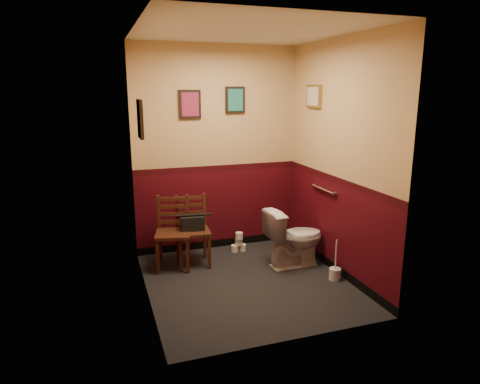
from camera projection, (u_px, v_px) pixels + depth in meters
name	position (u px, v px, depth m)	size (l,w,h in m)	color
floor	(247.00, 282.00, 4.84)	(2.20, 2.40, 0.00)	black
ceiling	(248.00, 30.00, 4.22)	(2.20, 2.40, 0.00)	silver
wall_back	(217.00, 150.00, 5.64)	(2.20, 2.70, 0.00)	#3F070F
wall_front	(298.00, 189.00, 3.43)	(2.20, 2.70, 0.00)	#3F070F
wall_left	(142.00, 171.00, 4.19)	(2.40, 2.70, 0.00)	#3F070F
wall_right	(338.00, 160.00, 4.87)	(2.40, 2.70, 0.00)	#3F070F
grab_bar	(323.00, 189.00, 5.19)	(0.05, 0.56, 0.06)	silver
framed_print_back_a	(190.00, 104.00, 5.37)	(0.28, 0.04, 0.36)	black
framed_print_back_b	(235.00, 100.00, 5.54)	(0.26, 0.04, 0.34)	black
framed_print_left	(140.00, 119.00, 4.17)	(0.04, 0.30, 0.38)	black
framed_print_right	(314.00, 96.00, 5.26)	(0.04, 0.34, 0.28)	olive
toilet	(294.00, 238.00, 5.25)	(0.41, 0.73, 0.71)	white
toilet_brush	(335.00, 273.00, 4.91)	(0.13, 0.13, 0.48)	silver
chair_left	(173.00, 233.00, 5.19)	(0.49, 0.49, 0.87)	#4B2516
chair_right	(192.00, 230.00, 5.29)	(0.44, 0.44, 0.86)	#4B2516
handbag	(193.00, 223.00, 5.23)	(0.29, 0.17, 0.20)	black
tp_stack	(239.00, 243.00, 5.76)	(0.21, 0.13, 0.27)	silver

